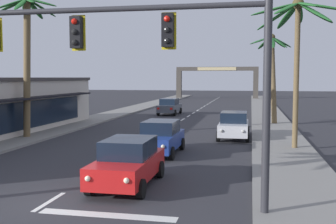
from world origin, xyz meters
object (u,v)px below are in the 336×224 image
at_px(sedan_oncoming_far, 170,106).
at_px(town_gateway_arch, 217,78).
at_px(palm_right_third, 272,64).
at_px(sedan_third_in_queue, 160,137).
at_px(sedan_parked_nearest_kerb, 234,125).
at_px(sedan_lead_at_stop_bar, 128,162).
at_px(palm_right_second, 298,30).
at_px(palm_left_second, 27,43).
at_px(traffic_signal_mast, 130,46).

bearing_deg(sedan_oncoming_far, town_gateway_arch, 86.23).
bearing_deg(palm_right_third, sedan_third_in_queue, -113.02).
relative_size(sedan_oncoming_far, sedan_parked_nearest_kerb, 1.01).
bearing_deg(sedan_third_in_queue, palm_right_third, 66.98).
bearing_deg(town_gateway_arch, sedan_lead_at_stop_bar, -88.27).
bearing_deg(sedan_lead_at_stop_bar, sedan_parked_nearest_kerb, 75.26).
bearing_deg(palm_right_second, palm_left_second, 176.67).
bearing_deg(sedan_lead_at_stop_bar, traffic_signal_mast, -70.86).
relative_size(traffic_signal_mast, sedan_oncoming_far, 2.51).
bearing_deg(traffic_signal_mast, town_gateway_arch, 92.44).
distance_m(traffic_signal_mast, sedan_oncoming_far, 31.05).
distance_m(sedan_third_in_queue, palm_right_second, 9.03).
bearing_deg(sedan_oncoming_far, palm_right_second, -61.22).
bearing_deg(sedan_lead_at_stop_bar, palm_right_third, 73.97).
relative_size(palm_left_second, palm_right_third, 1.21).
relative_size(traffic_signal_mast, sedan_parked_nearest_kerb, 2.53).
relative_size(sedan_parked_nearest_kerb, palm_right_third, 0.60).
distance_m(traffic_signal_mast, palm_right_second, 12.61).
distance_m(palm_left_second, palm_right_third, 18.82).
xyz_separation_m(palm_left_second, town_gateway_arch, (7.52, 51.40, -2.20)).
distance_m(sedan_lead_at_stop_bar, palm_left_second, 14.35).
xyz_separation_m(traffic_signal_mast, palm_left_second, (-10.22, 12.05, 1.24)).
xyz_separation_m(palm_left_second, palm_right_third, (15.26, 10.96, -1.06)).
height_order(sedan_parked_nearest_kerb, palm_right_second, palm_right_second).
xyz_separation_m(sedan_parked_nearest_kerb, town_gateway_arch, (-5.07, 48.72, 2.95)).
bearing_deg(palm_right_second, traffic_signal_mast, -117.21).
relative_size(sedan_lead_at_stop_bar, palm_right_second, 0.56).
bearing_deg(palm_left_second, town_gateway_arch, 81.68).
xyz_separation_m(sedan_lead_at_stop_bar, palm_left_second, (-9.36, 9.58, 5.15)).
bearing_deg(traffic_signal_mast, palm_right_second, 62.79).
distance_m(traffic_signal_mast, sedan_parked_nearest_kerb, 15.42).
relative_size(palm_right_third, town_gateway_arch, 0.50).
distance_m(traffic_signal_mast, palm_left_second, 15.85).
height_order(sedan_third_in_queue, town_gateway_arch, town_gateway_arch).
distance_m(palm_right_second, palm_right_third, 11.98).
xyz_separation_m(sedan_third_in_queue, palm_right_third, (6.09, 14.34, 4.09)).
bearing_deg(sedan_third_in_queue, palm_right_second, 19.95).
bearing_deg(sedan_parked_nearest_kerb, sedan_third_in_queue, -119.43).
relative_size(sedan_parked_nearest_kerb, town_gateway_arch, 0.30).
bearing_deg(sedan_oncoming_far, sedan_third_in_queue, -80.02).
distance_m(traffic_signal_mast, sedan_third_in_queue, 9.57).
relative_size(sedan_oncoming_far, town_gateway_arch, 0.30).
height_order(sedan_third_in_queue, palm_right_third, palm_right_third).
bearing_deg(palm_right_second, palm_right_third, 93.25).
relative_size(sedan_oncoming_far, palm_right_third, 0.61).
xyz_separation_m(sedan_third_in_queue, sedan_parked_nearest_kerb, (3.42, 6.06, 0.00)).
xyz_separation_m(sedan_parked_nearest_kerb, palm_right_third, (2.68, 8.28, 4.09)).
bearing_deg(palm_right_third, palm_right_second, -86.75).
bearing_deg(sedan_oncoming_far, sedan_parked_nearest_kerb, -65.22).
xyz_separation_m(traffic_signal_mast, sedan_lead_at_stop_bar, (-0.86, 2.47, -3.91)).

